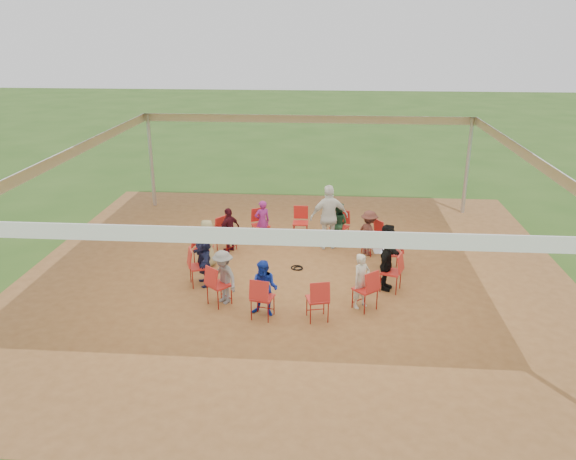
# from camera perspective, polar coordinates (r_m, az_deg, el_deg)

# --- Properties ---
(ground) EXTENTS (80.00, 80.00, 0.00)m
(ground) POSITION_cam_1_polar(r_m,az_deg,el_deg) (13.59, 0.81, -4.35)
(ground) COLOR #2E5119
(ground) RESTS_ON ground
(dirt_patch) EXTENTS (13.00, 13.00, 0.00)m
(dirt_patch) POSITION_cam_1_polar(r_m,az_deg,el_deg) (13.59, 0.81, -4.32)
(dirt_patch) COLOR brown
(dirt_patch) RESTS_ON ground
(tent) EXTENTS (10.33, 10.33, 3.00)m
(tent) POSITION_cam_1_polar(r_m,az_deg,el_deg) (12.79, 0.86, 5.37)
(tent) COLOR #B2B2B7
(tent) RESTS_ON ground
(chair_0) EXTENTS (0.49, 0.47, 0.90)m
(chair_0) POSITION_cam_1_polar(r_m,az_deg,el_deg) (13.76, 10.51, -2.35)
(chair_0) COLOR red
(chair_0) RESTS_ON ground
(chair_1) EXTENTS (0.60, 0.60, 0.90)m
(chair_1) POSITION_cam_1_polar(r_m,az_deg,el_deg) (14.68, 8.56, -0.78)
(chair_1) COLOR red
(chair_1) RESTS_ON ground
(chair_2) EXTENTS (0.57, 0.58, 0.90)m
(chair_2) POSITION_cam_1_polar(r_m,az_deg,el_deg) (15.32, 5.26, 0.28)
(chair_2) COLOR red
(chair_2) RESTS_ON ground
(chair_3) EXTENTS (0.42, 0.44, 0.90)m
(chair_3) POSITION_cam_1_polar(r_m,az_deg,el_deg) (15.58, 1.27, 0.70)
(chair_3) COLOR red
(chair_3) RESTS_ON ground
(chair_4) EXTENTS (0.58, 0.59, 0.90)m
(chair_4) POSITION_cam_1_polar(r_m,az_deg,el_deg) (15.41, -2.78, 0.46)
(chair_4) COLOR red
(chair_4) RESTS_ON ground
(chair_5) EXTENTS (0.60, 0.59, 0.90)m
(chair_5) POSITION_cam_1_polar(r_m,az_deg,el_deg) (14.84, -6.29, -0.43)
(chair_5) COLOR red
(chair_5) RESTS_ON ground
(chair_6) EXTENTS (0.48, 0.47, 0.90)m
(chair_6) POSITION_cam_1_polar(r_m,az_deg,el_deg) (13.97, -8.60, -1.88)
(chair_6) COLOR red
(chair_6) RESTS_ON ground
(chair_7) EXTENTS (0.56, 0.55, 0.90)m
(chair_7) POSITION_cam_1_polar(r_m,az_deg,el_deg) (12.95, -9.03, -3.72)
(chair_7) COLOR red
(chair_7) RESTS_ON ground
(chair_8) EXTENTS (0.61, 0.61, 0.90)m
(chair_8) POSITION_cam_1_polar(r_m,az_deg,el_deg) (12.02, -7.02, -5.58)
(chair_8) COLOR red
(chair_8) RESTS_ON ground
(chair_9) EXTENTS (0.51, 0.52, 0.90)m
(chair_9) POSITION_cam_1_polar(r_m,az_deg,el_deg) (11.42, -2.60, -6.89)
(chair_9) COLOR red
(chair_9) RESTS_ON ground
(chair_10) EXTENTS (0.52, 0.53, 0.90)m
(chair_10) POSITION_cam_1_polar(r_m,az_deg,el_deg) (11.36, 3.02, -7.06)
(chair_10) COLOR red
(chair_10) RESTS_ON ground
(chair_11) EXTENTS (0.61, 0.61, 0.90)m
(chair_11) POSITION_cam_1_polar(r_m,az_deg,el_deg) (11.85, 7.85, -6.01)
(chair_11) COLOR red
(chair_11) RESTS_ON ground
(chair_12) EXTENTS (0.56, 0.55, 0.90)m
(chair_12) POSITION_cam_1_polar(r_m,az_deg,el_deg) (12.74, 10.43, -4.24)
(chair_12) COLOR red
(chair_12) RESTS_ON ground
(person_seated_0) EXTENTS (0.55, 1.15, 1.19)m
(person_seated_0) POSITION_cam_1_polar(r_m,az_deg,el_deg) (13.67, 10.06, -1.78)
(person_seated_0) COLOR black
(person_seated_0) RESTS_ON ground
(person_seated_1) EXTENTS (0.75, 0.85, 1.19)m
(person_seated_1) POSITION_cam_1_polar(r_m,az_deg,el_deg) (14.55, 8.22, -0.30)
(person_seated_1) COLOR #532A23
(person_seated_1) RESTS_ON ground
(person_seated_2) EXTENTS (0.67, 0.56, 1.19)m
(person_seated_2) POSITION_cam_1_polar(r_m,az_deg,el_deg) (15.17, 5.07, 0.68)
(person_seated_2) COLOR #1F452D
(person_seated_2) RESTS_ON ground
(person_seated_3) EXTENTS (0.52, 0.46, 1.19)m
(person_seated_3) POSITION_cam_1_polar(r_m,az_deg,el_deg) (15.25, -2.62, 0.86)
(person_seated_3) COLOR #851F74
(person_seated_3) RESTS_ON ground
(person_seated_4) EXTENTS (0.69, 0.78, 1.19)m
(person_seated_4) POSITION_cam_1_polar(r_m,az_deg,el_deg) (14.71, -5.98, 0.03)
(person_seated_4) COLOR #3D0D17
(person_seated_4) RESTS_ON ground
(person_seated_5) EXTENTS (0.39, 0.61, 1.19)m
(person_seated_5) POSITION_cam_1_polar(r_m,az_deg,el_deg) (13.88, -8.16, -1.34)
(person_seated_5) COLOR #948B5D
(person_seated_5) RESTS_ON ground
(person_seated_6) EXTENTS (0.79, 1.18, 1.19)m
(person_seated_6) POSITION_cam_1_polar(r_m,az_deg,el_deg) (12.91, -8.54, -3.05)
(person_seated_6) COLOR #1A1E40
(person_seated_6) RESTS_ON ground
(person_seated_7) EXTENTS (0.83, 0.79, 1.19)m
(person_seated_7) POSITION_cam_1_polar(r_m,az_deg,el_deg) (12.02, -6.59, -4.76)
(person_seated_7) COLOR gray
(person_seated_7) RESTS_ON ground
(person_seated_8) EXTENTS (0.64, 0.46, 1.19)m
(person_seated_8) POSITION_cam_1_polar(r_m,az_deg,el_deg) (11.45, -2.41, -5.95)
(person_seated_8) COLOR #1530A7
(person_seated_8) RESTS_ON ground
(person_seated_9) EXTENTS (0.51, 0.50, 1.19)m
(person_seated_9) POSITION_cam_1_polar(r_m,az_deg,el_deg) (11.86, 7.47, -5.15)
(person_seated_9) COLOR beige
(person_seated_9) RESTS_ON ground
(person_seated_10) EXTENTS (0.58, 0.78, 1.19)m
(person_seated_10) POSITION_cam_1_polar(r_m,az_deg,el_deg) (12.70, 9.95, -3.53)
(person_seated_10) COLOR black
(person_seated_10) RESTS_ON ground
(standing_person) EXTENTS (1.12, 0.76, 1.74)m
(standing_person) POSITION_cam_1_polar(r_m,az_deg,el_deg) (14.78, 4.20, 1.31)
(standing_person) COLOR white
(standing_person) RESTS_ON ground
(cable_coil) EXTENTS (0.38, 0.38, 0.03)m
(cable_coil) POSITION_cam_1_polar(r_m,az_deg,el_deg) (13.79, 0.96, -3.88)
(cable_coil) COLOR black
(cable_coil) RESTS_ON ground
(laptop) EXTENTS (0.29, 0.35, 0.22)m
(laptop) POSITION_cam_1_polar(r_m,az_deg,el_deg) (13.65, 9.39, -1.92)
(laptop) COLOR #B7B7BC
(laptop) RESTS_ON ground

